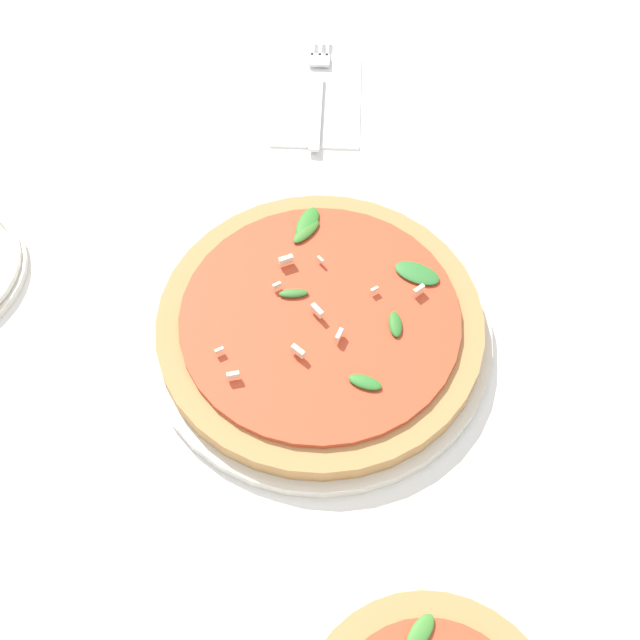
% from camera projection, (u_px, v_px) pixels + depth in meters
% --- Properties ---
extents(ground_plane, '(6.00, 6.00, 0.00)m').
position_uv_depth(ground_plane, '(338.00, 354.00, 0.83)').
color(ground_plane, white).
extents(pizza_arugula_main, '(0.32, 0.32, 0.05)m').
position_uv_depth(pizza_arugula_main, '(320.00, 328.00, 0.83)').
color(pizza_arugula_main, silver).
rests_on(pizza_arugula_main, ground_plane).
extents(wine_glass, '(0.08, 0.08, 0.17)m').
position_uv_depth(wine_glass, '(182.00, 625.00, 0.58)').
color(wine_glass, white).
rests_on(wine_glass, ground_plane).
extents(napkin, '(0.16, 0.11, 0.01)m').
position_uv_depth(napkin, '(317.00, 99.00, 1.01)').
color(napkin, white).
rests_on(napkin, ground_plane).
extents(fork, '(0.19, 0.03, 0.00)m').
position_uv_depth(fork, '(317.00, 91.00, 1.01)').
color(fork, silver).
rests_on(fork, ground_plane).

